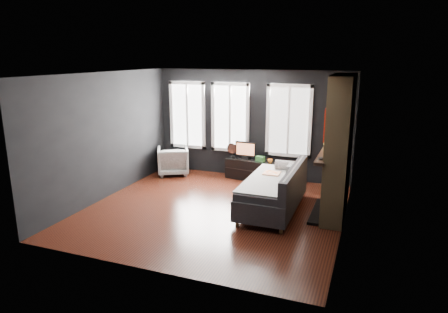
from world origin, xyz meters
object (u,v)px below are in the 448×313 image
at_px(armchair, 173,159).
at_px(mug, 270,160).
at_px(media_console, 255,170).
at_px(monitor, 246,149).
at_px(book, 278,158).
at_px(sofa, 273,188).
at_px(mantel_vase, 328,143).

bearing_deg(armchair, mug, 155.21).
distance_m(armchair, media_console, 2.17).
relative_size(monitor, book, 2.30).
relative_size(mug, book, 0.49).
xyz_separation_m(sofa, monitor, (-1.17, 1.89, 0.28)).
distance_m(sofa, book, 1.84).
bearing_deg(mug, book, 24.31).
distance_m(monitor, mantel_vase, 2.53).
relative_size(media_console, book, 6.17).
xyz_separation_m(armchair, monitor, (1.88, 0.35, 0.36)).
distance_m(armchair, mug, 2.56).
bearing_deg(sofa, book, 100.37).
distance_m(armchair, mantel_vase, 4.20).
bearing_deg(mantel_vase, sofa, -145.74).
bearing_deg(monitor, mantel_vase, -26.93).
xyz_separation_m(sofa, media_console, (-0.90, 1.84, -0.22)).
bearing_deg(mantel_vase, monitor, 149.59).
height_order(media_console, mug, mug).
relative_size(monitor, mug, 4.73).
bearing_deg(sofa, mug, 106.03).
bearing_deg(mantel_vase, media_console, 147.25).
xyz_separation_m(armchair, media_console, (2.15, 0.29, -0.14)).
bearing_deg(book, mantel_vase, -42.04).
bearing_deg(sofa, monitor, 121.75).
bearing_deg(monitor, armchair, -166.09).
height_order(sofa, armchair, sofa).
distance_m(armchair, book, 2.74).
xyz_separation_m(armchair, book, (2.72, 0.25, 0.23)).
relative_size(monitor, mantel_vase, 2.84).
distance_m(monitor, book, 0.86).
bearing_deg(monitor, mug, -10.36).
distance_m(book, mantel_vase, 1.86).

